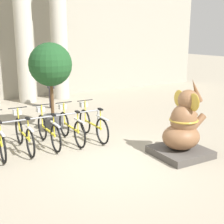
{
  "coord_description": "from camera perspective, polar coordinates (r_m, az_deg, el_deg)",
  "views": [
    {
      "loc": [
        -3.4,
        -5.76,
        2.86
      ],
      "look_at": [
        0.27,
        0.69,
        1.0
      ],
      "focal_mm": 50.0,
      "sensor_mm": 36.0,
      "label": 1
    }
  ],
  "objects": [
    {
      "name": "building_facade",
      "position": [
        14.76,
        -16.85,
        14.03
      ],
      "size": [
        20.0,
        0.2,
        6.0
      ],
      "color": "#A39E8E",
      "rests_on": "ground_plane"
    },
    {
      "name": "bicycle_3",
      "position": [
        8.54,
        -7.53,
        -2.68
      ],
      "size": [
        0.48,
        1.81,
        1.01
      ],
      "color": "black",
      "rests_on": "ground_plane"
    },
    {
      "name": "elephant_statue",
      "position": [
        7.64,
        12.82,
        -3.26
      ],
      "size": [
        1.21,
        1.21,
        1.88
      ],
      "color": "#4C4742",
      "rests_on": "ground_plane"
    },
    {
      "name": "bicycle_1",
      "position": [
        8.16,
        -15.81,
        -3.89
      ],
      "size": [
        0.48,
        1.81,
        1.01
      ],
      "color": "black",
      "rests_on": "ground_plane"
    },
    {
      "name": "bike_rack",
      "position": [
        8.39,
        -11.88,
        -1.94
      ],
      "size": [
        3.15,
        0.05,
        0.77
      ],
      "color": "gray",
      "rests_on": "ground_plane"
    },
    {
      "name": "bicycle_2",
      "position": [
        8.35,
        -11.61,
        -3.25
      ],
      "size": [
        0.48,
        1.81,
        1.01
      ],
      "color": "black",
      "rests_on": "ground_plane"
    },
    {
      "name": "column_middle",
      "position": [
        13.79,
        -15.77,
        12.57
      ],
      "size": [
        0.91,
        0.91,
        5.16
      ],
      "color": "#BCB7A8",
      "rests_on": "ground_plane"
    },
    {
      "name": "ground_plane",
      "position": [
        7.27,
        0.84,
        -9.08
      ],
      "size": [
        60.0,
        60.0,
        0.0
      ],
      "primitive_type": "plane",
      "color": "#9E937F"
    },
    {
      "name": "bicycle_4",
      "position": [
        8.76,
        -3.58,
        -2.16
      ],
      "size": [
        0.48,
        1.81,
        1.01
      ],
      "color": "black",
      "rests_on": "ground_plane"
    },
    {
      "name": "potted_tree",
      "position": [
        9.51,
        -11.16,
        7.76
      ],
      "size": [
        1.29,
        1.29,
        2.63
      ],
      "color": "#4C4C4C",
      "rests_on": "ground_plane"
    },
    {
      "name": "column_right",
      "position": [
        14.24,
        -9.64,
        12.92
      ],
      "size": [
        0.91,
        0.91,
        5.16
      ],
      "color": "#BCB7A8",
      "rests_on": "ground_plane"
    },
    {
      "name": "person_pedestrian",
      "position": [
        12.46,
        -11.16,
        5.04
      ],
      "size": [
        0.21,
        0.47,
        1.62
      ],
      "color": "#383342",
      "rests_on": "ground_plane"
    }
  ]
}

